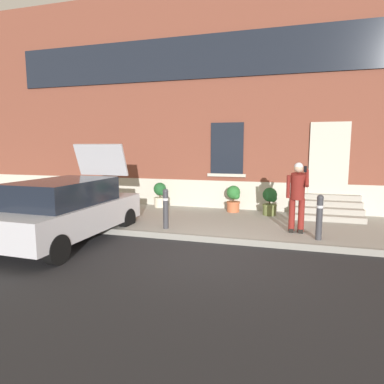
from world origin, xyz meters
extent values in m
plane|color=#232326|center=(0.00, 0.00, 0.00)|extent=(80.00, 80.00, 0.00)
cube|color=#99968E|center=(0.00, 2.80, 0.07)|extent=(24.00, 3.60, 0.15)
cube|color=gray|center=(0.00, 0.94, 0.07)|extent=(24.00, 0.12, 0.15)
cube|color=brown|center=(0.00, 5.30, 3.75)|extent=(24.00, 1.40, 7.50)
cube|color=#BCB7A8|center=(0.00, 4.58, 0.55)|extent=(24.00, 0.08, 1.10)
cube|color=maroon|center=(2.74, 4.57, 1.84)|extent=(1.00, 0.08, 2.10)
cube|color=#BCB7A8|center=(2.74, 4.55, 1.89)|extent=(1.16, 0.06, 2.24)
cube|color=black|center=(-0.46, 4.57, 2.20)|extent=(1.10, 0.06, 1.70)
cube|color=#BCB7A8|center=(-0.46, 4.54, 1.30)|extent=(1.30, 0.12, 0.10)
cube|color=black|center=(0.00, 4.57, 5.20)|extent=(16.80, 0.06, 1.40)
cube|color=#9E998E|center=(2.74, 3.48, 0.23)|extent=(1.90, 0.32, 0.16)
cube|color=#9E998E|center=(2.74, 3.80, 0.31)|extent=(1.90, 0.32, 0.32)
cube|color=#9E998E|center=(2.74, 4.12, 0.39)|extent=(1.90, 0.32, 0.48)
cube|color=#9E998E|center=(2.74, 4.44, 0.47)|extent=(1.90, 0.32, 0.64)
cube|color=#B7B7BF|center=(-3.42, 0.04, 0.62)|extent=(1.85, 4.04, 0.64)
cube|color=black|center=(-3.42, -0.11, 1.22)|extent=(1.60, 2.44, 0.56)
cube|color=black|center=(-3.37, 2.06, 0.40)|extent=(1.66, 0.14, 0.20)
cube|color=yellow|center=(-3.37, 2.06, 0.58)|extent=(0.52, 0.03, 0.12)
cube|color=#B21414|center=(-4.13, 2.07, 0.84)|extent=(0.16, 0.04, 0.18)
cube|color=#B21414|center=(-2.62, 2.03, 0.84)|extent=(0.16, 0.04, 0.18)
cube|color=#B7B7BF|center=(-3.39, 1.49, 1.90)|extent=(1.50, 0.40, 0.87)
cylinder|color=black|center=(-2.66, -1.38, 0.30)|extent=(0.21, 0.60, 0.60)
cylinder|color=black|center=(-4.18, 1.46, 0.30)|extent=(0.21, 0.60, 0.60)
cylinder|color=black|center=(-2.59, 1.42, 0.30)|extent=(0.21, 0.60, 0.60)
cylinder|color=#333338|center=(2.29, 1.35, 0.62)|extent=(0.14, 0.14, 0.95)
sphere|color=#333338|center=(2.29, 1.35, 1.12)|extent=(0.15, 0.15, 0.15)
cylinder|color=silver|center=(2.29, 1.35, 0.92)|extent=(0.15, 0.15, 0.06)
cylinder|color=#333338|center=(-1.45, 1.35, 0.62)|extent=(0.14, 0.14, 0.95)
sphere|color=#333338|center=(-1.45, 1.35, 1.12)|extent=(0.15, 0.15, 0.15)
cylinder|color=silver|center=(-1.45, 1.35, 0.92)|extent=(0.15, 0.15, 0.06)
cylinder|color=maroon|center=(1.69, 1.87, 0.60)|extent=(0.15, 0.15, 0.82)
cube|color=black|center=(1.69, 1.93, 0.20)|extent=(0.12, 0.28, 0.10)
cylinder|color=maroon|center=(1.91, 1.87, 0.60)|extent=(0.15, 0.15, 0.82)
cube|color=black|center=(1.91, 1.93, 0.20)|extent=(0.12, 0.28, 0.10)
cylinder|color=maroon|center=(1.80, 1.81, 1.32)|extent=(0.34, 0.44, 0.67)
sphere|color=tan|center=(1.80, 1.74, 1.76)|extent=(0.22, 0.22, 0.22)
sphere|color=silver|center=(1.80, 1.74, 1.79)|extent=(0.21, 0.21, 0.21)
cylinder|color=maroon|center=(1.58, 1.77, 1.30)|extent=(0.09, 0.18, 0.57)
cylinder|color=maroon|center=(2.00, 1.77, 1.52)|extent=(0.09, 0.42, 0.42)
cube|color=black|center=(1.95, 1.72, 1.74)|extent=(0.07, 0.02, 0.15)
cylinder|color=#2D2D30|center=(-5.36, 4.11, 0.32)|extent=(0.40, 0.40, 0.34)
cylinder|color=#2D2D30|center=(-5.36, 4.11, 0.46)|extent=(0.44, 0.44, 0.05)
cylinder|color=#47331E|center=(-5.36, 4.11, 0.61)|extent=(0.04, 0.04, 0.24)
sphere|color=#387F33|center=(-5.36, 4.11, 0.79)|extent=(0.44, 0.44, 0.44)
sphere|color=#387F33|center=(-5.26, 4.06, 0.69)|extent=(0.24, 0.24, 0.24)
cylinder|color=beige|center=(-2.75, 4.21, 0.32)|extent=(0.40, 0.40, 0.34)
cylinder|color=beige|center=(-2.75, 4.21, 0.46)|extent=(0.44, 0.44, 0.05)
cylinder|color=#47331E|center=(-2.75, 4.21, 0.61)|extent=(0.04, 0.04, 0.24)
sphere|color=#1E5628|center=(-2.75, 4.21, 0.79)|extent=(0.44, 0.44, 0.44)
sphere|color=#1E5628|center=(-2.65, 4.16, 0.69)|extent=(0.24, 0.24, 0.24)
cylinder|color=#B25B38|center=(-0.13, 4.06, 0.32)|extent=(0.40, 0.40, 0.34)
cylinder|color=#B25B38|center=(-0.13, 4.06, 0.46)|extent=(0.44, 0.44, 0.05)
cylinder|color=#47331E|center=(-0.13, 4.06, 0.61)|extent=(0.04, 0.04, 0.24)
sphere|color=#286B2D|center=(-0.13, 4.06, 0.79)|extent=(0.44, 0.44, 0.44)
sphere|color=#286B2D|center=(-0.03, 4.01, 0.69)|extent=(0.24, 0.24, 0.24)
cylinder|color=#606B38|center=(1.03, 3.86, 0.32)|extent=(0.40, 0.40, 0.34)
cylinder|color=#606B38|center=(1.03, 3.86, 0.46)|extent=(0.44, 0.44, 0.05)
cylinder|color=#47331E|center=(1.03, 3.86, 0.61)|extent=(0.04, 0.04, 0.24)
sphere|color=#1E5628|center=(1.03, 3.86, 0.79)|extent=(0.44, 0.44, 0.44)
sphere|color=#1E5628|center=(1.13, 3.81, 0.69)|extent=(0.24, 0.24, 0.24)
camera|label=1|loc=(1.63, -6.67, 2.29)|focal=31.50mm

